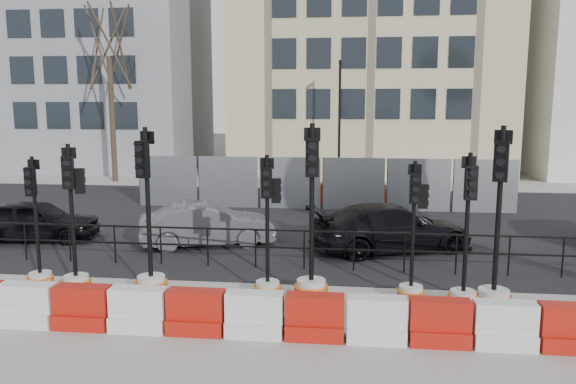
# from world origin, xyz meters

# --- Properties ---
(ground) EXTENTS (120.00, 120.00, 0.00)m
(ground) POSITION_xyz_m (0.00, 0.00, 0.00)
(ground) COLOR #51514C
(ground) RESTS_ON ground
(sidewalk_near) EXTENTS (40.00, 6.00, 0.02)m
(sidewalk_near) POSITION_xyz_m (0.00, -3.00, 0.01)
(sidewalk_near) COLOR gray
(sidewalk_near) RESTS_ON ground
(road) EXTENTS (40.00, 14.00, 0.03)m
(road) POSITION_xyz_m (0.00, 7.00, 0.01)
(road) COLOR black
(road) RESTS_ON ground
(sidewalk_far) EXTENTS (40.00, 4.00, 0.02)m
(sidewalk_far) POSITION_xyz_m (0.00, 16.00, 0.01)
(sidewalk_far) COLOR gray
(sidewalk_far) RESTS_ON ground
(building_grey) EXTENTS (11.00, 9.06, 14.00)m
(building_grey) POSITION_xyz_m (-14.00, 21.99, 7.00)
(building_grey) COLOR gray
(building_grey) RESTS_ON ground
(building_cream) EXTENTS (15.00, 10.06, 18.00)m
(building_cream) POSITION_xyz_m (2.00, 21.99, 9.00)
(building_cream) COLOR beige
(building_cream) RESTS_ON ground
(kerb_railing) EXTENTS (18.00, 0.04, 1.00)m
(kerb_railing) POSITION_xyz_m (0.00, 1.20, 0.69)
(kerb_railing) COLOR black
(kerb_railing) RESTS_ON ground
(heras_fencing) EXTENTS (14.33, 1.72, 2.00)m
(heras_fencing) POSITION_xyz_m (-0.49, 9.71, 0.71)
(heras_fencing) COLOR gray
(heras_fencing) RESTS_ON ground
(lamp_post_far) EXTENTS (0.12, 0.56, 6.00)m
(lamp_post_far) POSITION_xyz_m (0.50, 14.98, 3.22)
(lamp_post_far) COLOR black
(lamp_post_far) RESTS_ON ground
(tree_bare_far) EXTENTS (2.00, 2.00, 9.00)m
(tree_bare_far) POSITION_xyz_m (-11.00, 15.50, 6.65)
(tree_bare_far) COLOR #473828
(tree_bare_far) RESTS_ON ground
(barrier_row) EXTENTS (16.75, 0.50, 0.80)m
(barrier_row) POSITION_xyz_m (0.00, -2.80, 0.37)
(barrier_row) COLOR #AB120D
(barrier_row) RESTS_ON ground
(traffic_signal_a) EXTENTS (0.57, 0.57, 2.92)m
(traffic_signal_a) POSITION_xyz_m (-5.67, -0.79, 0.60)
(traffic_signal_a) COLOR #B8B8B4
(traffic_signal_a) RESTS_ON ground
(traffic_signal_b) EXTENTS (0.63, 0.63, 3.21)m
(traffic_signal_b) POSITION_xyz_m (-4.71, -1.01, 0.76)
(traffic_signal_b) COLOR #B8B8B4
(traffic_signal_b) RESTS_ON ground
(traffic_signal_c) EXTENTS (0.70, 0.70, 3.56)m
(traffic_signal_c) POSITION_xyz_m (-3.07, -0.99, 0.74)
(traffic_signal_c) COLOR #B8B8B4
(traffic_signal_c) RESTS_ON ground
(traffic_signal_d) EXTENTS (0.59, 0.59, 3.01)m
(traffic_signal_d) POSITION_xyz_m (-0.58, -0.86, 0.72)
(traffic_signal_d) COLOR #B8B8B4
(traffic_signal_d) RESTS_ON ground
(traffic_signal_e) EXTENTS (0.72, 0.72, 3.65)m
(traffic_signal_e) POSITION_xyz_m (0.32, -0.90, 0.75)
(traffic_signal_e) COLOR #B8B8B4
(traffic_signal_e) RESTS_ON ground
(traffic_signal_f) EXTENTS (0.57, 0.57, 2.91)m
(traffic_signal_f) POSITION_xyz_m (2.37, -0.78, 0.69)
(traffic_signal_f) COLOR #B8B8B4
(traffic_signal_f) RESTS_ON ground
(traffic_signal_g) EXTENTS (0.61, 0.61, 3.11)m
(traffic_signal_g) POSITION_xyz_m (3.35, -1.05, 0.64)
(traffic_signal_g) COLOR #B8B8B4
(traffic_signal_g) RESTS_ON ground
(traffic_signal_h) EXTENTS (0.71, 0.71, 3.63)m
(traffic_signal_h) POSITION_xyz_m (3.91, -1.09, 0.75)
(traffic_signal_h) COLOR #B8B8B4
(traffic_signal_h) RESTS_ON ground
(car_a) EXTENTS (2.41, 4.02, 1.24)m
(car_a) POSITION_xyz_m (-8.11, 3.21, 0.62)
(car_a) COLOR black
(car_a) RESTS_ON ground
(car_b) EXTENTS (3.63, 4.56, 1.24)m
(car_b) POSITION_xyz_m (-2.93, 3.22, 0.62)
(car_b) COLOR #515156
(car_b) RESTS_ON ground
(car_c) EXTENTS (4.85, 5.74, 1.31)m
(car_c) POSITION_xyz_m (2.23, 3.24, 0.65)
(car_c) COLOR black
(car_c) RESTS_ON ground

